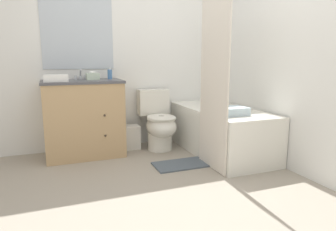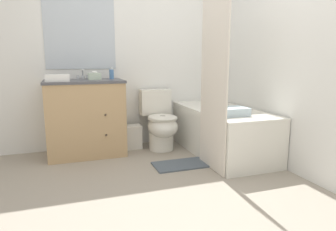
# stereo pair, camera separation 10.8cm
# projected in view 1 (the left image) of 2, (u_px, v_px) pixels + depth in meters

# --- Properties ---
(ground_plane) EXTENTS (14.00, 14.00, 0.00)m
(ground_plane) POSITION_uv_depth(u_px,v_px,m) (189.00, 191.00, 2.61)
(ground_plane) COLOR gray
(wall_back) EXTENTS (8.00, 0.06, 2.50)m
(wall_back) POSITION_uv_depth(u_px,v_px,m) (136.00, 50.00, 3.91)
(wall_back) COLOR silver
(wall_back) RESTS_ON ground_plane
(wall_right) EXTENTS (0.05, 2.64, 2.50)m
(wall_right) POSITION_uv_depth(u_px,v_px,m) (254.00, 49.00, 3.56)
(wall_right) COLOR silver
(wall_right) RESTS_ON ground_plane
(vanity_cabinet) EXTENTS (0.90, 0.58, 0.90)m
(vanity_cabinet) POSITION_uv_depth(u_px,v_px,m) (84.00, 117.00, 3.52)
(vanity_cabinet) COLOR tan
(vanity_cabinet) RESTS_ON ground_plane
(sink_faucet) EXTENTS (0.14, 0.12, 0.12)m
(sink_faucet) POSITION_uv_depth(u_px,v_px,m) (80.00, 76.00, 3.61)
(sink_faucet) COLOR silver
(sink_faucet) RESTS_ON vanity_cabinet
(toilet) EXTENTS (0.40, 0.65, 0.74)m
(toilet) POSITION_uv_depth(u_px,v_px,m) (159.00, 123.00, 3.79)
(toilet) COLOR silver
(toilet) RESTS_ON ground_plane
(bathtub) EXTENTS (0.70, 1.51, 0.55)m
(bathtub) POSITION_uv_depth(u_px,v_px,m) (220.00, 130.00, 3.66)
(bathtub) COLOR silver
(bathtub) RESTS_ON ground_plane
(shower_curtain) EXTENTS (0.02, 0.55, 1.88)m
(shower_curtain) POSITION_uv_depth(u_px,v_px,m) (214.00, 78.00, 3.00)
(shower_curtain) COLOR silver
(shower_curtain) RESTS_ON ground_plane
(wastebasket) EXTENTS (0.22, 0.19, 0.30)m
(wastebasket) POSITION_uv_depth(u_px,v_px,m) (131.00, 137.00, 3.84)
(wastebasket) COLOR silver
(wastebasket) RESTS_ON ground_plane
(tissue_box) EXTENTS (0.15, 0.15, 0.10)m
(tissue_box) POSITION_uv_depth(u_px,v_px,m) (93.00, 76.00, 3.56)
(tissue_box) COLOR silver
(tissue_box) RESTS_ON vanity_cabinet
(soap_dispenser) EXTENTS (0.05, 0.05, 0.14)m
(soap_dispenser) POSITION_uv_depth(u_px,v_px,m) (110.00, 74.00, 3.61)
(soap_dispenser) COLOR #4C7AB2
(soap_dispenser) RESTS_ON vanity_cabinet
(hand_towel_folded) EXTENTS (0.25, 0.13, 0.08)m
(hand_towel_folded) POSITION_uv_depth(u_px,v_px,m) (56.00, 78.00, 3.19)
(hand_towel_folded) COLOR white
(hand_towel_folded) RESTS_ON vanity_cabinet
(bath_towel_folded) EXTENTS (0.34, 0.25, 0.09)m
(bath_towel_folded) POSITION_uv_depth(u_px,v_px,m) (230.00, 111.00, 3.18)
(bath_towel_folded) COLOR silver
(bath_towel_folded) RESTS_ON bathtub
(bath_mat) EXTENTS (0.58, 0.33, 0.02)m
(bath_mat) POSITION_uv_depth(u_px,v_px,m) (181.00, 164.00, 3.25)
(bath_mat) COLOR #4C5660
(bath_mat) RESTS_ON ground_plane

